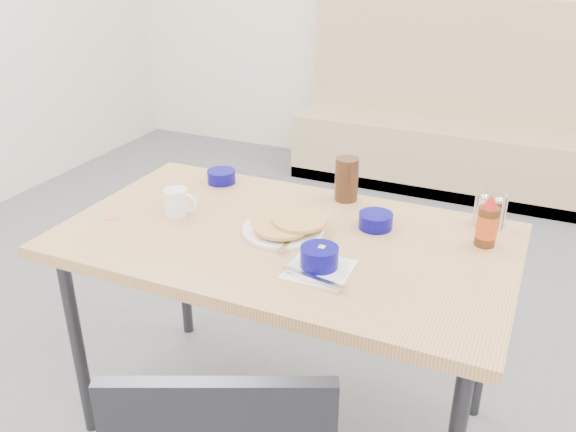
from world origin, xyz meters
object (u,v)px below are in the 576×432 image
at_px(pancake_plate, 285,226).
at_px(coffee_mug, 177,202).
at_px(condiment_caddy, 490,212).
at_px(syrup_bottle, 487,224).
at_px(grits_setting, 319,261).
at_px(amber_tumbler, 347,179).
at_px(dining_table, 285,252).
at_px(butter_bowl, 376,221).
at_px(creamer_bowl, 221,177).
at_px(booth_bench, 438,133).

distance_m(pancake_plate, coffee_mug, 0.38).
distance_m(pancake_plate, condiment_caddy, 0.66).
bearing_deg(coffee_mug, condiment_caddy, 20.05).
bearing_deg(pancake_plate, syrup_bottle, 15.73).
relative_size(pancake_plate, grits_setting, 1.39).
relative_size(amber_tumbler, syrup_bottle, 0.92).
xyz_separation_m(dining_table, condiment_caddy, (0.57, 0.34, 0.10)).
xyz_separation_m(coffee_mug, butter_bowl, (0.63, 0.18, -0.02)).
bearing_deg(butter_bowl, condiment_caddy, 27.92).
xyz_separation_m(butter_bowl, condiment_caddy, (0.33, 0.17, 0.02)).
relative_size(dining_table, butter_bowl, 12.81).
distance_m(coffee_mug, grits_setting, 0.58).
relative_size(dining_table, pancake_plate, 5.07).
xyz_separation_m(creamer_bowl, butter_bowl, (0.64, -0.13, 0.00)).
xyz_separation_m(amber_tumbler, syrup_bottle, (0.50, -0.15, -0.00)).
distance_m(butter_bowl, condiment_caddy, 0.37).
bearing_deg(pancake_plate, booth_bench, 89.74).
bearing_deg(condiment_caddy, pancake_plate, -142.98).
height_order(pancake_plate, grits_setting, grits_setting).
height_order(butter_bowl, amber_tumbler, amber_tumbler).
height_order(condiment_caddy, syrup_bottle, syrup_bottle).
relative_size(pancake_plate, coffee_mug, 2.37).
bearing_deg(grits_setting, coffee_mug, 165.37).
height_order(booth_bench, butter_bowl, booth_bench).
bearing_deg(pancake_plate, creamer_bowl, 144.69).
distance_m(grits_setting, creamer_bowl, 0.73).
relative_size(grits_setting, butter_bowl, 1.82).
bearing_deg(dining_table, creamer_bowl, 143.20).
distance_m(butter_bowl, amber_tumbler, 0.24).
xyz_separation_m(grits_setting, amber_tumbler, (-0.09, 0.50, 0.05)).
bearing_deg(pancake_plate, coffee_mug, -174.93).
xyz_separation_m(coffee_mug, creamer_bowl, (-0.01, 0.31, -0.02)).
relative_size(dining_table, coffee_mug, 11.99).
height_order(booth_bench, coffee_mug, booth_bench).
xyz_separation_m(dining_table, butter_bowl, (0.24, 0.17, 0.09)).
bearing_deg(grits_setting, pancake_plate, 136.06).
xyz_separation_m(booth_bench, butter_bowl, (0.24, -2.37, 0.43)).
height_order(coffee_mug, butter_bowl, coffee_mug).
xyz_separation_m(creamer_bowl, condiment_caddy, (0.97, 0.04, 0.02)).
relative_size(pancake_plate, condiment_caddy, 2.29).
distance_m(creamer_bowl, condiment_caddy, 0.97).
relative_size(dining_table, syrup_bottle, 8.43).
relative_size(dining_table, condiment_caddy, 11.62).
distance_m(coffee_mug, syrup_bottle, 0.99).
height_order(dining_table, syrup_bottle, syrup_bottle).
relative_size(coffee_mug, creamer_bowl, 1.11).
relative_size(booth_bench, condiment_caddy, 15.77).
bearing_deg(amber_tumbler, booth_bench, 92.14).
bearing_deg(syrup_bottle, amber_tumbler, 163.14).
height_order(grits_setting, butter_bowl, grits_setting).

